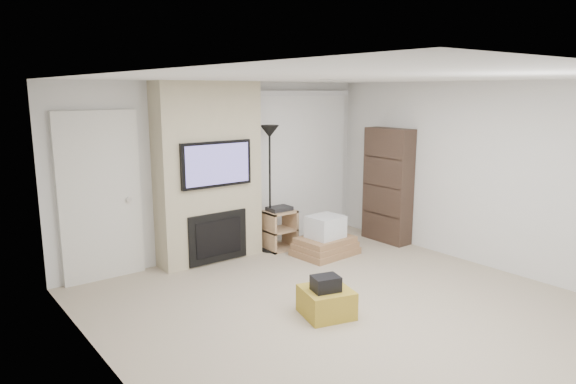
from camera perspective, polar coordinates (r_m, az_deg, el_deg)
floor at (r=5.78m, az=7.48°, el=-13.12°), size 5.00×5.50×0.00m
ceiling at (r=5.27m, az=8.19°, el=12.47°), size 5.00×5.50×0.00m
wall_back at (r=7.54m, az=-7.22°, el=2.57°), size 5.00×0.00×2.50m
wall_left at (r=4.06m, az=-17.95°, el=-5.46°), size 0.00×5.50×2.50m
wall_right at (r=7.36m, az=21.63°, el=1.64°), size 0.00×5.50×2.50m
hvac_vent at (r=6.13m, az=5.38°, el=12.32°), size 0.35×0.18×0.01m
ottoman at (r=5.63m, az=4.28°, el=-12.10°), size 0.62×0.62×0.30m
black_bag at (r=5.50m, az=4.21°, el=-10.10°), size 0.33×0.29×0.16m
fireplace_wall at (r=7.19m, az=-8.77°, el=1.99°), size 1.50×0.47×2.50m
entry_door at (r=6.82m, az=-20.14°, el=-0.63°), size 1.02×0.11×2.14m
vertical_blinds at (r=8.29m, az=1.33°, el=3.60°), size 1.98×0.10×2.37m
floor_lamp at (r=7.49m, az=-2.05°, el=4.38°), size 0.28×0.28×1.88m
av_stand at (r=7.77m, az=-0.96°, el=-3.90°), size 0.45×0.38×0.66m
box_stack at (r=7.56m, az=4.16°, el=-5.34°), size 0.91×0.71×0.58m
bookshelf at (r=8.24m, az=11.04°, el=0.72°), size 0.30×0.80×1.80m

